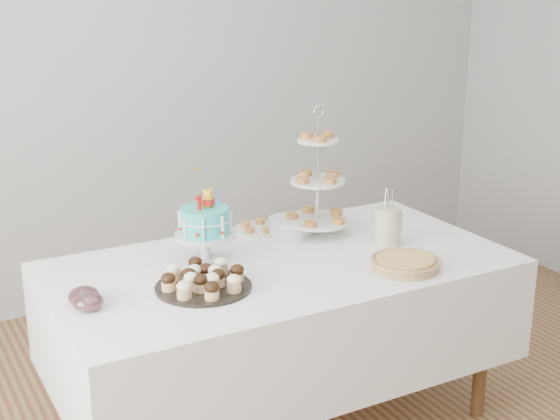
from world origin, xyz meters
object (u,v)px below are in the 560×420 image
jam_bowl_b (84,296)px  pastry_plate (259,228)px  cupcake_tray (203,278)px  table (281,311)px  pie (405,263)px  jam_bowl_a (88,302)px  utensil_pitcher (388,225)px  plate_stack (290,227)px  tiered_stand (318,182)px  birthday_cake (206,236)px

jam_bowl_b → pastry_plate: bearing=24.6°
cupcake_tray → table: bearing=15.1°
pie → jam_bowl_b: jam_bowl_b is taller
jam_bowl_a → pastry_plate: bearing=27.3°
pastry_plate → utensil_pitcher: (0.41, -0.44, 0.08)m
plate_stack → jam_bowl_a: (-1.05, -0.38, -0.01)m
table → tiered_stand: tiered_stand is taller
birthday_cake → plate_stack: birthday_cake is taller
table → pie: size_ratio=6.58×
cupcake_tray → pie: bearing=-14.4°
birthday_cake → tiered_stand: 0.61m
jam_bowl_b → cupcake_tray: bearing=-9.6°
pie → pastry_plate: pie is taller
pie → tiered_stand: size_ratio=0.49×
plate_stack → utensil_pitcher: size_ratio=0.77×
cupcake_tray → jam_bowl_b: 0.45m
birthday_cake → cupcake_tray: (-0.13, -0.27, -0.07)m
pie → jam_bowl_b: (-1.25, 0.28, 0.01)m
cupcake_tray → utensil_pitcher: (0.92, 0.07, 0.05)m
plate_stack → jam_bowl_b: 1.09m
table → cupcake_tray: (-0.40, -0.11, 0.27)m
cupcake_tray → jam_bowl_b: bearing=170.4°
cupcake_tray → pie: size_ratio=1.28×
pastry_plate → jam_bowl_b: 1.04m
birthday_cake → pastry_plate: 0.45m
cupcake_tray → jam_bowl_a: (-0.44, 0.02, -0.01)m
cupcake_tray → utensil_pitcher: size_ratio=1.44×
birthday_cake → utensil_pitcher: bearing=-32.5°
table → utensil_pitcher: utensil_pitcher is taller
plate_stack → jam_bowl_a: bearing=-160.1°
cupcake_tray → plate_stack: (0.60, 0.40, -0.00)m
birthday_cake → pie: birthday_cake is taller
tiered_stand → utensil_pitcher: tiered_stand is taller
tiered_stand → cupcake_tray: bearing=-154.5°
birthday_cake → tiered_stand: bearing=-10.9°
tiered_stand → table: bearing=-143.8°
plate_stack → utensil_pitcher: utensil_pitcher is taller
pastry_plate → utensil_pitcher: 0.61m
birthday_cake → pastry_plate: bearing=14.5°
jam_bowl_a → pie: bearing=-10.2°
birthday_cake → jam_bowl_a: birthday_cake is taller
birthday_cake → pie: bearing=-53.0°
cupcake_tray → utensil_pitcher: bearing=4.1°
pie → tiered_stand: tiered_stand is taller
jam_bowl_a → jam_bowl_b: 0.06m
birthday_cake → jam_bowl_b: birthday_cake is taller
cupcake_tray → plate_stack: 0.72m
utensil_pitcher → cupcake_tray: bearing=-155.9°
cupcake_tray → jam_bowl_a: bearing=177.6°
table → utensil_pitcher: size_ratio=7.41×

